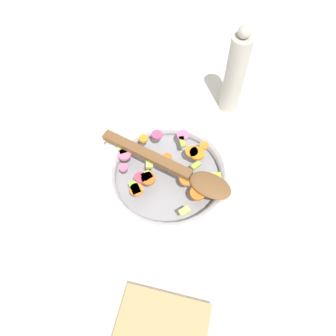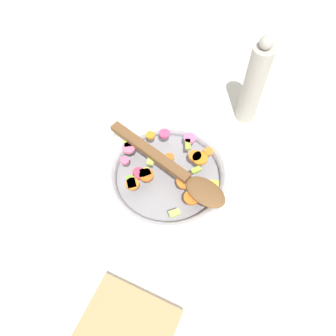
# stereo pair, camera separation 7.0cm
# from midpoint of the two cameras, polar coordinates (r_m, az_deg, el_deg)

# --- Properties ---
(ground_plane) EXTENTS (4.00, 4.00, 0.00)m
(ground_plane) POSITION_cam_midpoint_polar(r_m,az_deg,el_deg) (0.74, -2.69, -2.23)
(ground_plane) COLOR silver
(skillet) EXTENTS (0.33, 0.33, 0.05)m
(skillet) POSITION_cam_midpoint_polar(r_m,az_deg,el_deg) (0.73, -2.76, -1.37)
(skillet) COLOR gray
(skillet) RESTS_ON ground_plane
(chopped_vegetables) EXTENTS (0.21, 0.24, 0.01)m
(chopped_vegetables) POSITION_cam_midpoint_polar(r_m,az_deg,el_deg) (0.70, -2.79, 0.15)
(chopped_vegetables) COLOR orange
(chopped_vegetables) RESTS_ON skillet
(wooden_spoon) EXTENTS (0.12, 0.31, 0.01)m
(wooden_spoon) POSITION_cam_midpoint_polar(r_m,az_deg,el_deg) (0.68, -1.13, -0.54)
(wooden_spoon) COLOR brown
(wooden_spoon) RESTS_ON chopped_vegetables
(pepper_mill) EXTENTS (0.05, 0.05, 0.24)m
(pepper_mill) POSITION_cam_midpoint_polar(r_m,az_deg,el_deg) (0.80, 9.08, 15.68)
(pepper_mill) COLOR #B2ADA3
(pepper_mill) RESTS_ON ground_plane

